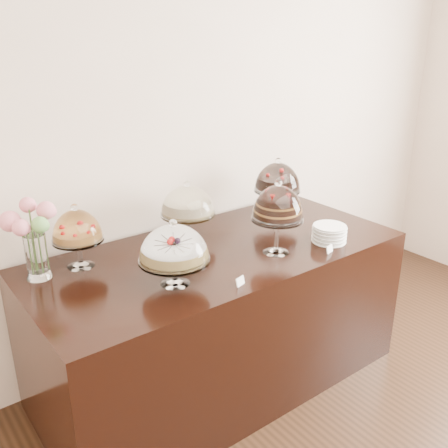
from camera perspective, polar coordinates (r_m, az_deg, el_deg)
wall_back at (r=3.28m, az=-3.25°, el=10.79°), size 5.00×0.04×3.00m
display_counter at (r=3.11m, az=-0.56°, el=-10.61°), size 2.20×1.00×0.90m
cake_stand_sugar_sponge at (r=2.46m, az=-5.76°, el=-2.55°), size 0.36×0.36×0.35m
cake_stand_choco_layer at (r=2.79m, az=6.16°, el=2.11°), size 0.30×0.30×0.43m
cake_stand_cheesecake at (r=3.01m, az=-4.18°, el=2.40°), size 0.34×0.34×0.36m
cake_stand_dark_choco at (r=3.37m, az=6.13°, el=5.09°), size 0.31×0.31×0.41m
cake_stand_fruit_tart at (r=2.74m, az=-16.47°, el=-0.52°), size 0.27×0.27×0.36m
flower_vase at (r=2.67m, az=-21.17°, el=-1.21°), size 0.26×0.23×0.42m
plate_stack at (r=3.06m, az=11.94°, el=-1.09°), size 0.20×0.20×0.10m
price_card_left at (r=2.51m, az=1.87°, el=-6.57°), size 0.06×0.03×0.04m
price_card_right at (r=2.93m, az=11.98°, el=-2.81°), size 0.06×0.03×0.04m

